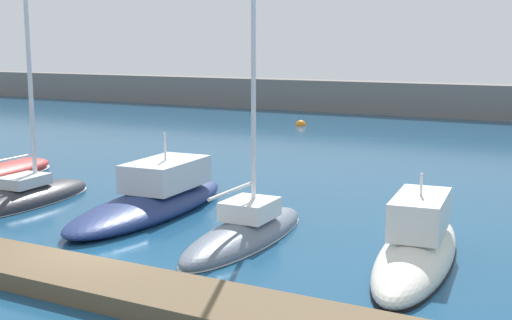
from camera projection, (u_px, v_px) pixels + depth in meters
name	position (u px, v px, depth m)	size (l,w,h in m)	color
ground_plane	(101.00, 260.00, 19.10)	(120.00, 120.00, 0.00)	navy
dock_pier	(50.00, 272.00, 17.39)	(30.94, 2.15, 0.46)	brown
breakwater_seawall	(451.00, 101.00, 56.01)	(108.00, 2.49, 2.78)	slate
sailboat_charcoal_second	(24.00, 195.00, 25.90)	(2.70, 6.99, 13.15)	#2D2D33
motorboat_navy_third	(154.00, 198.00, 24.57)	(3.40, 9.22, 3.01)	navy
sailboat_slate_fourth	(246.00, 229.00, 21.03)	(2.18, 7.17, 15.15)	slate
motorboat_ivory_fifth	(418.00, 248.00, 18.94)	(2.90, 8.29, 2.86)	silver
mooring_buoy_orange	(301.00, 126.00, 50.55)	(0.81, 0.81, 0.81)	orange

